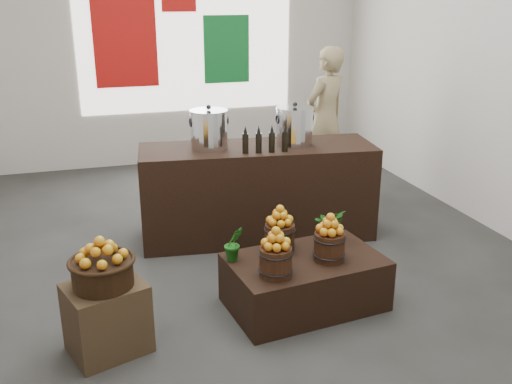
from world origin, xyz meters
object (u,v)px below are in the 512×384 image
object	(u,v)px
wicker_basket	(103,273)
crate	(107,318)
stock_pot_left	(209,131)
stock_pot_center	(294,127)
counter	(258,192)
display_table	(305,282)
shopper	(325,119)

from	to	relation	value
wicker_basket	crate	bearing A→B (deg)	0.00
stock_pot_left	stock_pot_center	distance (m)	0.89
counter	stock_pot_center	bearing A→B (deg)	-0.00
counter	stock_pot_center	distance (m)	0.79
crate	counter	distance (m)	2.41
crate	stock_pot_center	bearing A→B (deg)	39.15
display_table	shopper	bearing A→B (deg)	57.17
crate	shopper	size ratio (longest dim) A/B	0.29
stock_pot_center	shopper	size ratio (longest dim) A/B	0.20
crate	stock_pot_center	xyz separation A→B (m)	(2.06, 1.68, 0.92)
counter	wicker_basket	bearing A→B (deg)	-127.26
shopper	wicker_basket	bearing A→B (deg)	17.87
counter	shopper	size ratio (longest dim) A/B	1.30
wicker_basket	counter	world-z (taller)	counter
counter	crate	bearing A→B (deg)	-127.26
wicker_basket	stock_pot_center	xyz separation A→B (m)	(2.06, 1.68, 0.55)
crate	stock_pot_left	bearing A→B (deg)	56.56
stock_pot_center	shopper	world-z (taller)	shopper
display_table	counter	xyz separation A→B (m)	(0.06, 1.53, 0.28)
crate	wicker_basket	size ratio (longest dim) A/B	1.25
shopper	display_table	bearing A→B (deg)	36.47
crate	stock_pot_left	xyz separation A→B (m)	(1.18, 1.78, 0.92)
display_table	counter	distance (m)	1.56
wicker_basket	stock_pot_left	bearing A→B (deg)	56.56
stock_pot_left	stock_pot_center	size ratio (longest dim) A/B	1.00
counter	display_table	bearing A→B (deg)	-85.21
crate	display_table	size ratio (longest dim) A/B	0.43
stock_pot_left	stock_pot_center	xyz separation A→B (m)	(0.88, -0.11, 0.00)
display_table	counter	world-z (taller)	counter
crate	display_table	bearing A→B (deg)	6.69
counter	stock_pot_center	world-z (taller)	stock_pot_center
counter	shopper	xyz separation A→B (m)	(1.34, 1.33, 0.44)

